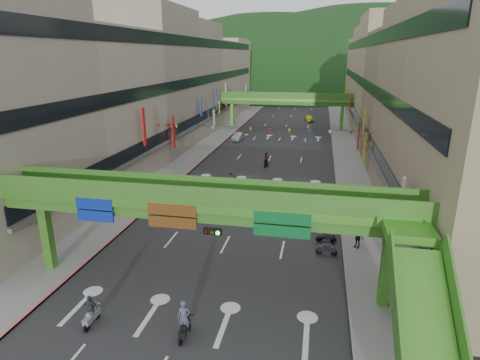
{
  "coord_description": "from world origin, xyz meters",
  "views": [
    {
      "loc": [
        6.72,
        -15.81,
        14.32
      ],
      "look_at": [
        0.0,
        18.0,
        3.5
      ],
      "focal_mm": 30.0,
      "sensor_mm": 36.0,
      "label": 1
    }
  ],
  "objects_px": {
    "car_silver": "(238,137)",
    "pedestrian_red": "(379,219)",
    "overpass_near": "(214,216)",
    "car_yellow": "(309,118)",
    "scooter_rider_near": "(184,321)",
    "scooter_rider_mid": "(266,159)"
  },
  "relations": [
    {
      "from": "overpass_near",
      "to": "car_silver",
      "type": "xyz_separation_m",
      "value": [
        -7.93,
        46.21,
        -4.54
      ]
    },
    {
      "from": "scooter_rider_mid",
      "to": "car_silver",
      "type": "bearing_deg",
      "value": 113.8
    },
    {
      "from": "scooter_rider_mid",
      "to": "scooter_rider_near",
      "type": "bearing_deg",
      "value": -89.5
    },
    {
      "from": "scooter_rider_near",
      "to": "car_yellow",
      "type": "height_order",
      "value": "scooter_rider_near"
    },
    {
      "from": "scooter_rider_mid",
      "to": "overpass_near",
      "type": "bearing_deg",
      "value": -88.42
    },
    {
      "from": "overpass_near",
      "to": "scooter_rider_near",
      "type": "relative_size",
      "value": 12.72
    },
    {
      "from": "car_yellow",
      "to": "pedestrian_red",
      "type": "bearing_deg",
      "value": -90.1
    },
    {
      "from": "scooter_rider_near",
      "to": "car_silver",
      "type": "xyz_separation_m",
      "value": [
        -7.4,
        50.59,
        -0.38
      ]
    },
    {
      "from": "pedestrian_red",
      "to": "car_silver",
      "type": "bearing_deg",
      "value": 93.57
    },
    {
      "from": "car_silver",
      "to": "overpass_near",
      "type": "bearing_deg",
      "value": -75.51
    },
    {
      "from": "pedestrian_red",
      "to": "scooter_rider_near",
      "type": "bearing_deg",
      "value": -151.27
    },
    {
      "from": "overpass_near",
      "to": "scooter_rider_near",
      "type": "bearing_deg",
      "value": -96.93
    },
    {
      "from": "overpass_near",
      "to": "car_yellow",
      "type": "height_order",
      "value": "overpass_near"
    },
    {
      "from": "scooter_rider_mid",
      "to": "pedestrian_red",
      "type": "bearing_deg",
      "value": -55.88
    },
    {
      "from": "scooter_rider_mid",
      "to": "pedestrian_red",
      "type": "xyz_separation_m",
      "value": [
        12.1,
        -17.86,
        -0.14
      ]
    },
    {
      "from": "car_silver",
      "to": "pedestrian_red",
      "type": "height_order",
      "value": "pedestrian_red"
    },
    {
      "from": "car_silver",
      "to": "car_yellow",
      "type": "xyz_separation_m",
      "value": [
        11.43,
        23.54,
        0.05
      ]
    },
    {
      "from": "car_yellow",
      "to": "car_silver",
      "type": "bearing_deg",
      "value": -123.7
    },
    {
      "from": "car_silver",
      "to": "scooter_rider_near",
      "type": "bearing_deg",
      "value": -76.93
    },
    {
      "from": "car_silver",
      "to": "pedestrian_red",
      "type": "xyz_separation_m",
      "value": [
        19.2,
        -33.96,
        0.19
      ]
    },
    {
      "from": "scooter_rider_mid",
      "to": "pedestrian_red",
      "type": "relative_size",
      "value": 1.14
    },
    {
      "from": "scooter_rider_mid",
      "to": "car_yellow",
      "type": "distance_m",
      "value": 39.87
    }
  ]
}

